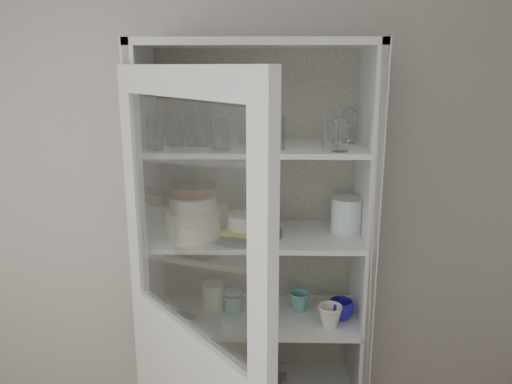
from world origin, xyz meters
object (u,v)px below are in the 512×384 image
at_px(white_ramekin, 244,221).
at_px(teal_jar, 233,302).
at_px(pantry_cabinet, 256,291).
at_px(mug_white, 330,316).
at_px(goblet_3, 349,123).
at_px(cream_bowl, 193,203).
at_px(measuring_cups, 181,319).
at_px(white_canister, 213,296).
at_px(plate_stack_back, 206,212).
at_px(goblet_0, 210,123).
at_px(goblet_2, 261,124).
at_px(terracotta_bowl, 193,190).
at_px(cream_dish, 221,380).
at_px(yellow_trivet, 244,229).
at_px(mug_teal, 300,301).
at_px(grey_bowl_stack, 347,215).
at_px(mug_blue, 341,309).
at_px(glass_platter, 244,233).
at_px(goblet_1, 202,124).
at_px(tin_box, 263,382).
at_px(plate_stack_front, 194,223).

xyz_separation_m(white_ramekin, teal_jar, (-0.05, 0.04, -0.41)).
distance_m(pantry_cabinet, mug_white, 0.38).
distance_m(goblet_3, cream_bowl, 0.77).
distance_m(teal_jar, measuring_cups, 0.26).
xyz_separation_m(goblet_3, white_canister, (-0.62, -0.03, -0.82)).
height_order(plate_stack_back, mug_white, plate_stack_back).
xyz_separation_m(goblet_0, goblet_2, (0.23, -0.01, -0.00)).
xyz_separation_m(terracotta_bowl, mug_white, (0.60, -0.05, -0.56)).
bearing_deg(pantry_cabinet, cream_dish, -159.74).
distance_m(mug_white, white_canister, 0.56).
bearing_deg(goblet_3, yellow_trivet, -167.19).
xyz_separation_m(goblet_0, cream_bowl, (-0.06, -0.18, -0.33)).
height_order(goblet_3, mug_teal, goblet_3).
relative_size(grey_bowl_stack, mug_blue, 1.40).
height_order(goblet_3, glass_platter, goblet_3).
relative_size(grey_bowl_stack, white_canister, 1.25).
xyz_separation_m(grey_bowl_stack, white_canister, (-0.62, 0.03, -0.42)).
xyz_separation_m(goblet_1, cream_bowl, (-0.03, -0.15, -0.32)).
relative_size(terracotta_bowl, mug_white, 1.95).
bearing_deg(cream_dish, glass_platter, -17.11).
distance_m(cream_dish, tin_box, 0.21).
bearing_deg(white_ramekin, measuring_cups, -167.09).
relative_size(plate_stack_front, cream_bowl, 1.22).
bearing_deg(tin_box, grey_bowl_stack, 3.73).
bearing_deg(tin_box, mug_teal, 13.22).
relative_size(pantry_cabinet, mug_white, 19.23).
relative_size(glass_platter, mug_teal, 3.54).
distance_m(goblet_1, measuring_cups, 0.89).
bearing_deg(mug_white, goblet_1, 172.16).
distance_m(white_ramekin, teal_jar, 0.42).
distance_m(grey_bowl_stack, mug_blue, 0.44).
xyz_separation_m(teal_jar, measuring_cups, (-0.23, -0.11, -0.03)).
distance_m(goblet_2, measuring_cups, 0.96).
distance_m(plate_stack_front, measuring_cups, 0.45).
relative_size(pantry_cabinet, mug_blue, 18.38).
height_order(goblet_3, cream_dish, goblet_3).
bearing_deg(glass_platter, cream_dish, 162.89).
bearing_deg(cream_dish, goblet_1, 131.34).
height_order(glass_platter, yellow_trivet, yellow_trivet).
xyz_separation_m(terracotta_bowl, cream_dish, (0.10, 0.07, -0.98)).
distance_m(glass_platter, tin_box, 0.78).
distance_m(yellow_trivet, cream_dish, 0.80).
xyz_separation_m(pantry_cabinet, cream_bowl, (-0.27, -0.13, 0.48)).
distance_m(white_canister, cream_dish, 0.43).
bearing_deg(white_ramekin, plate_stack_front, -171.57).
relative_size(grey_bowl_stack, teal_jar, 1.58).
bearing_deg(yellow_trivet, mug_teal, 14.14).
xyz_separation_m(teal_jar, white_canister, (-0.10, 0.03, 0.01)).
relative_size(pantry_cabinet, goblet_1, 13.10).
height_order(plate_stack_front, teal_jar, plate_stack_front).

